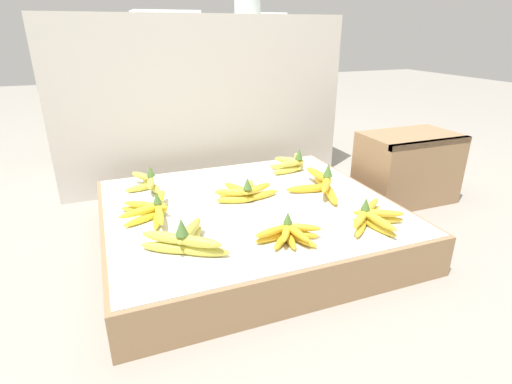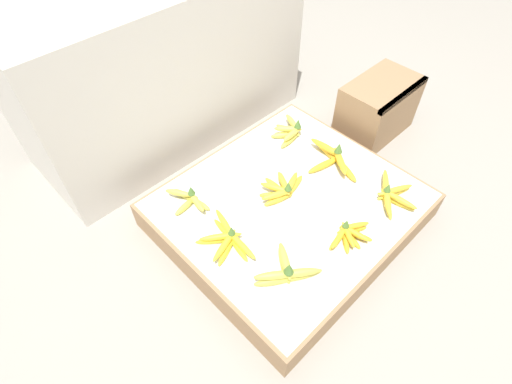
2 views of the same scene
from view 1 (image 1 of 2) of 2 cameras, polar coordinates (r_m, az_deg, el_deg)
The scene contains 14 objects.
ground_plane at distance 1.45m, azimuth -0.97°, elevation -6.73°, with size 10.00×10.00×0.00m, color gray.
display_platform at distance 1.42m, azimuth -0.98°, elevation -4.30°, with size 0.98×0.88×0.14m.
back_vendor_table at distance 2.12m, azimuth -8.85°, elevation 13.33°, with size 1.34×0.55×0.76m.
wooden_crate at distance 1.85m, azimuth 20.76°, elevation 3.32°, with size 0.40×0.25×0.30m.
banana_bunch_front_left at distance 1.11m, azimuth -10.08°, elevation -6.79°, with size 0.23×0.20×0.11m.
banana_bunch_front_midleft at distance 1.15m, azimuth 4.71°, elevation -5.95°, with size 0.20×0.13×0.08m.
banana_bunch_front_midright at distance 1.29m, azimuth 16.15°, elevation -3.47°, with size 0.22×0.22×0.09m.
banana_bunch_middle_left at distance 1.33m, azimuth -14.65°, elevation -2.49°, with size 0.18×0.27×0.09m.
banana_bunch_middle_midleft at distance 1.42m, azimuth -1.59°, elevation -0.01°, with size 0.24×0.16×0.09m.
banana_bunch_middle_midright at distance 1.51m, azimuth 9.37°, elevation 1.17°, with size 0.19×0.30×0.11m.
banana_bunch_back_left at distance 1.57m, azimuth -15.25°, elevation 1.35°, with size 0.13×0.20×0.09m.
banana_bunch_back_midright at distance 1.72m, azimuth 5.14°, elevation 4.08°, with size 0.20×0.14×0.10m.
foam_tray_white at distance 2.08m, azimuth -12.96°, elevation 23.72°, with size 0.30×0.21×0.02m.
foam_tray_dark at distance 2.36m, azimuth 0.99°, elevation 24.00°, with size 0.20×0.19×0.02m.
Camera 1 is at (-0.44, -1.19, 0.71)m, focal length 28.00 mm.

